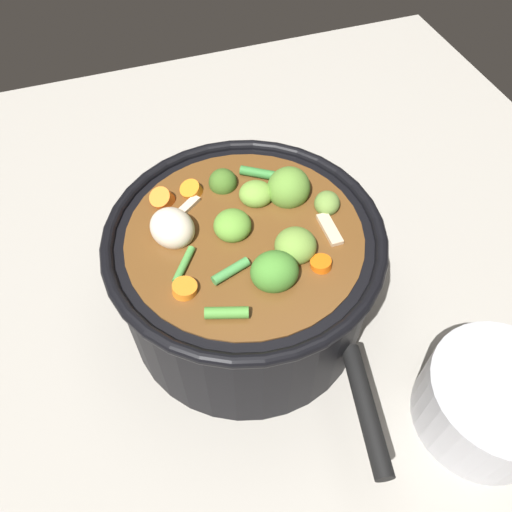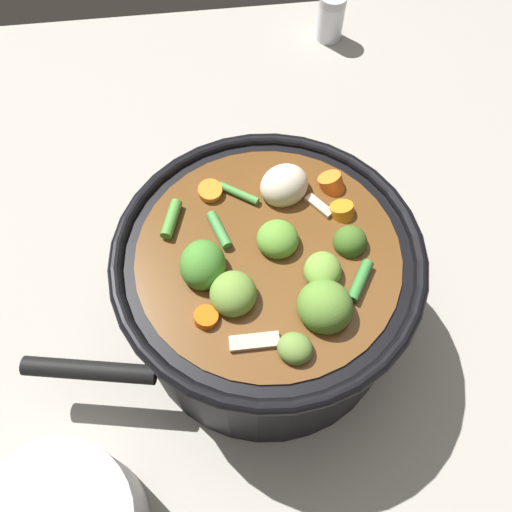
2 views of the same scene
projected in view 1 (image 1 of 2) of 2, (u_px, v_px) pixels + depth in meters
The scene contains 3 objects.
ground_plane at pixel (247, 311), 0.60m from camera, with size 1.10×1.10×0.00m, color #9E998E.
cooking_pot at pixel (246, 273), 0.54m from camera, with size 0.28×0.28×0.17m.
small_saucepan at pixel (487, 402), 0.49m from camera, with size 0.22×0.16×0.08m.
Camera 1 is at (0.09, 0.30, 0.52)m, focal length 35.40 mm.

